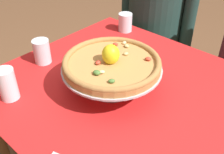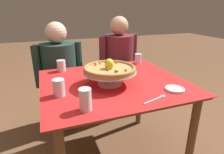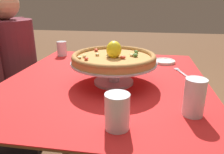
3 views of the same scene
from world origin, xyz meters
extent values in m
cylinder|color=brown|center=(0.47, -0.41, 0.36)|extent=(0.06, 0.06, 0.72)
cylinder|color=brown|center=(0.47, 0.41, 0.36)|extent=(0.06, 0.06, 0.72)
cube|color=brown|center=(0.00, 0.00, 0.74)|extent=(1.07, 0.95, 0.02)
cube|color=red|center=(0.00, 0.00, 0.75)|extent=(1.11, 0.99, 0.00)
cylinder|color=#B7B7C1|center=(-0.05, -0.05, 0.76)|extent=(0.19, 0.19, 0.01)
cylinder|color=#B7B7C1|center=(-0.05, -0.05, 0.81)|extent=(0.05, 0.05, 0.09)
cylinder|color=#B7B7C1|center=(-0.05, -0.05, 0.85)|extent=(0.40, 0.40, 0.01)
cylinder|color=#BC8447|center=(-0.05, -0.05, 0.87)|extent=(0.39, 0.39, 0.02)
torus|color=#A6743E|center=(-0.05, -0.05, 0.88)|extent=(0.39, 0.39, 0.02)
ellipsoid|color=tan|center=(-0.04, 0.03, 0.89)|extent=(0.02, 0.02, 0.01)
ellipsoid|color=#996B42|center=(-0.05, -0.05, 0.89)|extent=(0.03, 0.03, 0.01)
ellipsoid|color=#C63D28|center=(-0.08, -0.09, 0.89)|extent=(0.02, 0.03, 0.01)
ellipsoid|color=tan|center=(-0.08, 0.08, 0.89)|extent=(0.02, 0.02, 0.01)
ellipsoid|color=#4C7533|center=(0.04, -0.14, 0.89)|extent=(0.03, 0.03, 0.01)
ellipsoid|color=#4C7533|center=(-0.03, -0.14, 0.89)|extent=(0.03, 0.03, 0.02)
ellipsoid|color=#C63D28|center=(-0.05, -0.05, 0.89)|extent=(0.02, 0.02, 0.01)
ellipsoid|color=beige|center=(-0.11, 0.10, 0.89)|extent=(0.02, 0.02, 0.01)
ellipsoid|color=beige|center=(-0.06, -0.03, 0.89)|extent=(0.04, 0.04, 0.02)
ellipsoid|color=#C63D28|center=(0.05, 0.06, 0.89)|extent=(0.03, 0.03, 0.01)
ellipsoid|color=beige|center=(-0.02, -0.13, 0.89)|extent=(0.03, 0.03, 0.01)
ellipsoid|color=tan|center=(-0.04, -0.05, 0.89)|extent=(0.02, 0.03, 0.01)
ellipsoid|color=#C63D28|center=(-0.13, 0.06, 0.89)|extent=(0.03, 0.03, 0.01)
ellipsoid|color=yellow|center=(-0.05, -0.05, 0.91)|extent=(0.09, 0.09, 0.08)
cylinder|color=white|center=(-0.31, -0.36, 0.82)|extent=(0.07, 0.07, 0.13)
cylinder|color=silver|center=(-0.31, -0.36, 0.78)|extent=(0.06, 0.06, 0.07)
cylinder|color=silver|center=(-0.43, -0.11, 0.81)|extent=(0.08, 0.08, 0.11)
cylinder|color=silver|center=(-0.43, -0.11, 0.78)|extent=(0.07, 0.07, 0.06)
cylinder|color=white|center=(0.42, 0.40, 0.80)|extent=(0.07, 0.07, 0.10)
cylinder|color=silver|center=(0.42, 0.40, 0.78)|extent=(0.06, 0.06, 0.05)
cylinder|color=silver|center=(0.35, -0.31, 0.76)|extent=(0.14, 0.14, 0.01)
torus|color=silver|center=(0.35, -0.31, 0.76)|extent=(0.14, 0.14, 0.01)
cube|color=#B7B7C1|center=(0.12, -0.40, 0.75)|extent=(0.16, 0.06, 0.01)
cube|color=#B7B7C1|center=(0.21, -0.37, 0.75)|extent=(0.04, 0.03, 0.01)
cube|color=black|center=(0.35, 0.75, 0.23)|extent=(0.32, 0.35, 0.46)
cylinder|color=maroon|center=(0.35, 0.75, 0.73)|extent=(0.39, 0.39, 0.54)
sphere|color=tan|center=(0.35, 0.75, 1.11)|extent=(0.21, 0.21, 0.21)
cylinder|color=maroon|center=(0.56, 0.78, 0.77)|extent=(0.08, 0.08, 0.46)
camera|label=1|loc=(0.54, -0.69, 1.44)|focal=42.63mm
camera|label=2|loc=(-0.50, -1.31, 1.30)|focal=30.34mm
camera|label=3|loc=(-1.00, -0.19, 1.13)|focal=34.70mm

